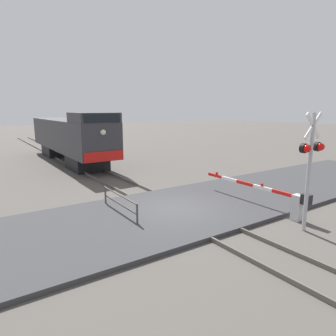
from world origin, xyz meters
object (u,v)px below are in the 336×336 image
Objects in this scene: crossing_signal at (311,158)px; crossing_gate at (281,198)px; locomotive at (71,137)px; guard_railing at (120,202)px.

crossing_signal is 2.63m from crossing_gate.
crossing_gate is (3.45, -17.85, -1.39)m from locomotive.
guard_railing is at bearing -98.96° from locomotive.
crossing_signal is (2.73, -19.42, 0.59)m from locomotive.
crossing_gate is at bearing -32.58° from guard_railing.
crossing_signal reaches higher than locomotive.
guard_railing is at bearing 133.61° from crossing_signal.
locomotive is at bearing 81.04° from guard_railing.
crossing_signal is at bearing -82.01° from locomotive.
crossing_gate is at bearing -79.06° from locomotive.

